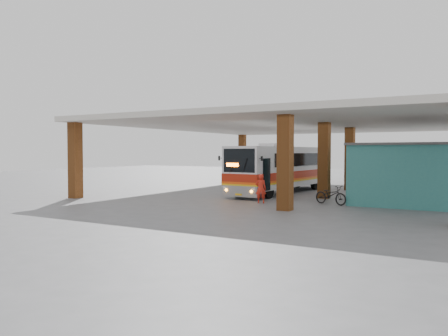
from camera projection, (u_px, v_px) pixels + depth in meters
ground at (254, 200)px, 23.97m from camera, size 90.00×90.00×0.00m
brick_columns at (309, 160)px, 27.52m from camera, size 20.10×21.60×4.35m
canopy_roof at (303, 124)px, 29.20m from camera, size 21.00×23.00×0.30m
shop_building at (411, 172)px, 23.68m from camera, size 5.20×8.20×3.11m
coach_bus at (283, 168)px, 28.47m from camera, size 3.09×11.08×3.19m
motorcycle at (331, 195)px, 22.06m from camera, size 1.96×1.27×0.97m
pedestrian at (261, 189)px, 22.59m from camera, size 0.65×0.55×1.52m
red_chair at (359, 189)px, 26.90m from camera, size 0.49×0.49×0.74m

